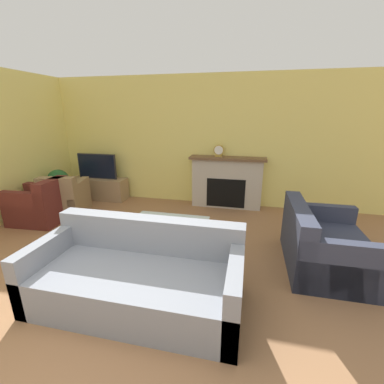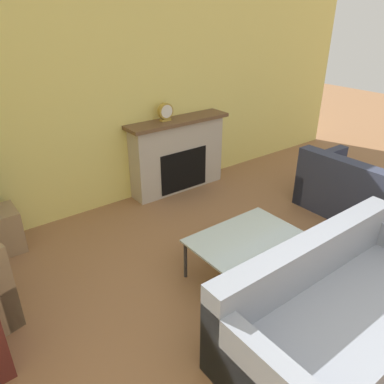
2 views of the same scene
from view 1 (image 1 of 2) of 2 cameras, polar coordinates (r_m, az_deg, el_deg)
name	(u,v)px [view 1 (image 1 of 2)]	position (r m, az deg, el deg)	size (l,w,h in m)	color
wall_back	(188,141)	(5.65, -0.81, 11.18)	(8.97, 0.06, 2.70)	#EADB72
fireplace	(227,181)	(5.47, 7.72, 2.44)	(1.56, 0.37, 1.07)	#BCB2A3
tv_stand	(100,188)	(6.39, -19.85, 0.76)	(1.30, 0.41, 0.49)	#997A56
tv	(97,166)	(6.27, -20.35, 5.39)	(0.93, 0.06, 0.57)	#232328
couch_sectional	(139,277)	(2.91, -11.77, -17.97)	(2.15, 0.99, 0.82)	gray
couch_loveseat	(323,246)	(3.79, 27.08, -10.72)	(0.97, 1.31, 0.82)	#33384C
armchair_by_window	(40,207)	(5.46, -30.72, -2.82)	(0.91, 0.75, 0.82)	#5B231E
armchair_accent	(66,200)	(5.65, -26.22, -1.52)	(0.85, 0.97, 0.82)	#8C704C
coffee_table	(168,225)	(3.72, -5.29, -7.31)	(1.10, 0.71, 0.44)	#333338
potted_plant	(59,185)	(6.23, -27.44, 1.47)	(0.43, 0.43, 0.79)	#AD704C
mantel_clock	(219,150)	(5.37, 5.97, 9.17)	(0.21, 0.07, 0.24)	#B79338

